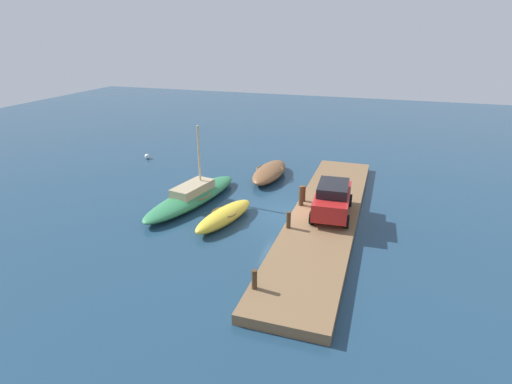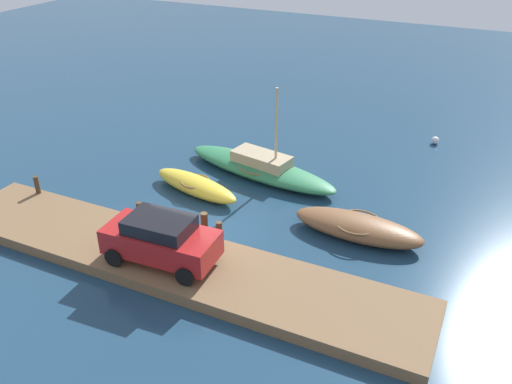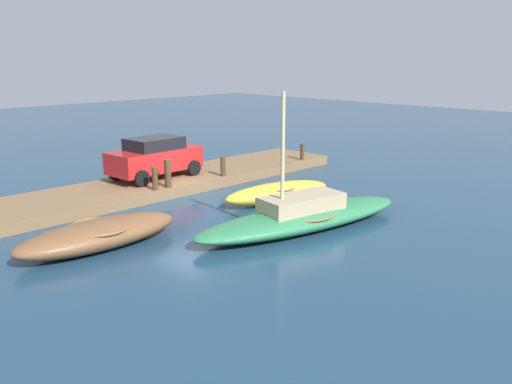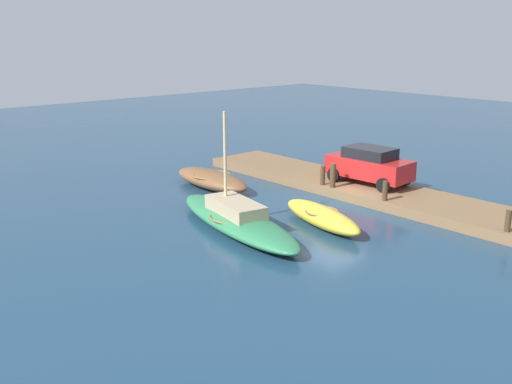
% 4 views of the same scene
% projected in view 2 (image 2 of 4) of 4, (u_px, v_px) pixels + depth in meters
% --- Properties ---
extents(ground_plane, '(84.00, 84.00, 0.00)m').
position_uv_depth(ground_plane, '(200.00, 236.00, 20.43)').
color(ground_plane, navy).
extents(dock_platform, '(18.08, 3.30, 0.42)m').
position_uv_depth(dock_platform, '(170.00, 260.00, 18.70)').
color(dock_platform, brown).
rests_on(dock_platform, ground_plane).
extents(sailboat_green, '(8.06, 3.40, 4.32)m').
position_uv_depth(sailboat_green, '(260.00, 167.00, 24.57)').
color(sailboat_green, '#2D7A4C').
rests_on(sailboat_green, ground_plane).
extents(motorboat_brown, '(4.97, 1.82, 0.81)m').
position_uv_depth(motorboat_brown, '(358.00, 227.00, 20.18)').
color(motorboat_brown, brown).
rests_on(motorboat_brown, ground_plane).
extents(rowboat_yellow, '(4.63, 2.20, 0.75)m').
position_uv_depth(rowboat_yellow, '(196.00, 185.00, 23.14)').
color(rowboat_yellow, gold).
rests_on(rowboat_yellow, ground_plane).
extents(mooring_post_west, '(0.20, 0.20, 0.77)m').
position_uv_depth(mooring_post_west, '(37.00, 185.00, 22.28)').
color(mooring_post_west, '#47331E').
rests_on(mooring_post_west, dock_platform).
extents(mooring_post_mid_west, '(0.21, 0.21, 0.82)m').
position_uv_depth(mooring_post_mid_west, '(140.00, 212.00, 20.34)').
color(mooring_post_mid_west, '#47331E').
rests_on(mooring_post_mid_west, dock_platform).
extents(mooring_post_mid_east, '(0.26, 0.26, 1.09)m').
position_uv_depth(mooring_post_mid_east, '(205.00, 226.00, 19.21)').
color(mooring_post_mid_east, '#47331E').
rests_on(mooring_post_mid_east, dock_platform).
extents(mooring_post_east, '(0.22, 0.22, 0.87)m').
position_uv_depth(mooring_post_east, '(219.00, 233.00, 19.04)').
color(mooring_post_east, '#47331E').
rests_on(mooring_post_east, dock_platform).
extents(parked_car, '(3.93, 2.06, 1.67)m').
position_uv_depth(parked_car, '(161.00, 239.00, 17.92)').
color(parked_car, '#B21E1E').
rests_on(parked_car, dock_platform).
extents(marker_buoy, '(0.39, 0.39, 0.39)m').
position_uv_depth(marker_buoy, '(435.00, 140.00, 27.81)').
color(marker_buoy, silver).
rests_on(marker_buoy, ground_plane).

